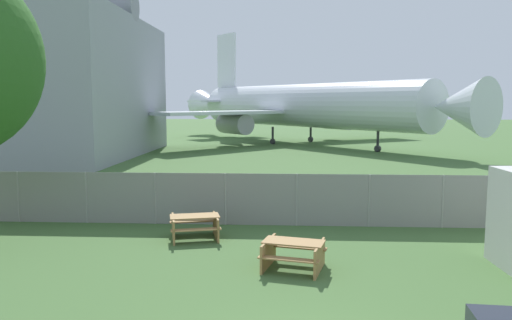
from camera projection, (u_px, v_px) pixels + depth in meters
name	position (u px, v px, depth m)	size (l,w,h in m)	color
hangar_building	(2.00, 85.00, 40.79)	(22.56, 19.26, 13.15)	#8E939E
perimeter_fence	(297.00, 200.00, 17.70)	(56.07, 0.07, 1.87)	gray
airplane	(299.00, 106.00, 52.11)	(29.27, 34.56, 12.86)	silver
picnic_bench_near_cabin	(293.00, 252.00, 13.12)	(1.87, 1.74, 0.76)	#A37A47
picnic_bench_open_grass	(195.00, 224.00, 16.06)	(1.86, 1.74, 0.76)	#A37A47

